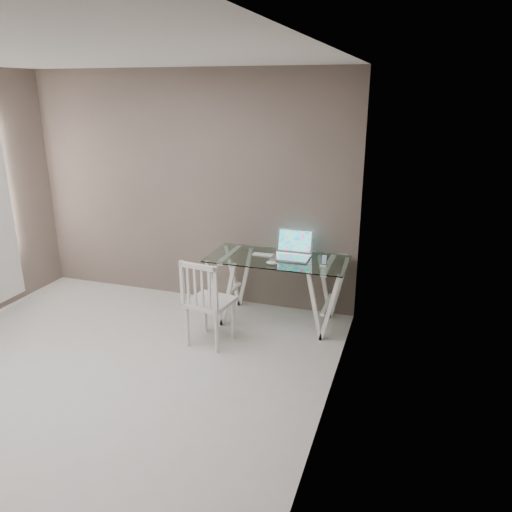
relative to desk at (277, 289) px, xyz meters
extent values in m
plane|color=#B9B7B2|center=(-1.20, -1.85, -0.38)|extent=(4.50, 4.50, 0.00)
cube|color=white|center=(-1.20, -1.85, 2.32)|extent=(4.00, 4.50, 0.02)
cube|color=#65574F|center=(-1.20, 0.40, 0.97)|extent=(4.00, 0.02, 2.70)
cube|color=#65574F|center=(0.80, -1.85, 0.97)|extent=(0.02, 4.50, 2.70)
cube|color=silver|center=(0.00, 0.00, 0.36)|extent=(1.50, 0.70, 0.01)
cube|color=white|center=(-0.55, 0.00, -0.02)|extent=(0.24, 0.62, 0.72)
cube|color=white|center=(0.55, 0.00, -0.02)|extent=(0.24, 0.62, 0.72)
cube|color=silver|center=(-0.51, -0.67, 0.06)|extent=(0.47, 0.47, 0.04)
cylinder|color=silver|center=(-0.70, -0.82, -0.17)|extent=(0.04, 0.04, 0.43)
cylinder|color=silver|center=(-0.37, -0.87, -0.17)|extent=(0.04, 0.04, 0.43)
cylinder|color=silver|center=(-0.66, -0.48, -0.17)|extent=(0.04, 0.04, 0.43)
cylinder|color=silver|center=(-0.32, -0.53, -0.17)|extent=(0.04, 0.04, 0.43)
cube|color=silver|center=(-0.54, -0.87, 0.30)|extent=(0.42, 0.09, 0.47)
cube|color=silver|center=(0.13, 0.04, 0.37)|extent=(0.40, 0.28, 0.02)
cube|color=#19D899|center=(0.13, 0.22, 0.51)|extent=(0.40, 0.09, 0.26)
cube|color=silver|center=(-0.18, 0.05, 0.37)|extent=(0.26, 0.11, 0.01)
ellipsoid|color=silver|center=(-0.01, -0.21, 0.38)|extent=(0.11, 0.07, 0.04)
cube|color=white|center=(0.52, -0.10, 0.37)|extent=(0.07, 0.07, 0.02)
cube|color=black|center=(0.52, -0.09, 0.43)|extent=(0.05, 0.03, 0.11)
camera|label=1|loc=(1.35, -4.89, 2.09)|focal=35.00mm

